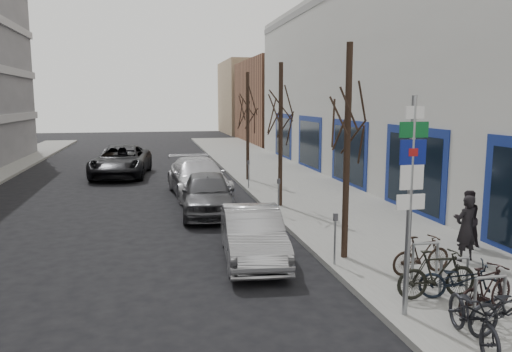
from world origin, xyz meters
name	(u,v)px	position (x,y,z in m)	size (l,w,h in m)	color
ground	(280,334)	(0.00, 0.00, 0.00)	(120.00, 120.00, 0.00)	black
sidewalk_east	(327,205)	(4.50, 10.00, 0.07)	(5.00, 70.00, 0.15)	slate
commercial_building	(510,84)	(17.00, 16.00, 5.00)	(20.00, 32.00, 10.00)	#B7B7B2
brick_building_far	(305,102)	(13.00, 40.00, 4.00)	(12.00, 14.00, 8.00)	brown
tan_building_far	(274,98)	(13.50, 55.00, 4.50)	(13.00, 12.00, 9.00)	#937A5B
highway_sign_pole	(410,193)	(2.40, -0.01, 2.46)	(0.55, 0.10, 4.20)	gray
bike_rack	(454,272)	(3.80, 0.60, 0.66)	(0.66, 2.26, 0.83)	gray
tree_near	(348,101)	(2.60, 3.50, 4.10)	(1.80, 1.80, 5.50)	black
tree_mid	(281,101)	(2.60, 10.00, 4.10)	(1.80, 1.80, 5.50)	black
tree_far	(248,101)	(2.60, 16.50, 4.10)	(1.80, 1.80, 5.50)	black
meter_front	(335,234)	(2.15, 3.00, 0.92)	(0.10, 0.08, 1.27)	gray
meter_mid	(279,193)	(2.15, 8.50, 0.92)	(0.10, 0.08, 1.27)	gray
meter_back	(248,171)	(2.15, 14.00, 0.92)	(0.10, 0.08, 1.27)	gray
bike_near_left	(474,312)	(2.89, -1.31, 0.72)	(0.56, 1.87, 1.14)	black
bike_near_right	(486,289)	(3.87, -0.29, 0.63)	(0.47, 1.59, 0.96)	black
bike_mid_curb	(460,277)	(3.79, 0.38, 0.63)	(0.48, 1.59, 0.97)	black
bike_mid_inner	(437,274)	(3.39, 0.57, 0.67)	(0.51, 1.71, 1.04)	black
bike_far_curb	(512,302)	(3.81, -1.05, 0.71)	(0.55, 1.83, 1.12)	black
bike_far_inner	(421,254)	(3.85, 1.94, 0.62)	(0.46, 1.54, 0.93)	black
parked_car_front	(253,235)	(0.35, 4.18, 0.68)	(1.44, 4.14, 1.37)	#9FA0A4
parked_car_mid	(208,193)	(-0.20, 9.69, 0.78)	(1.83, 4.55, 1.55)	#46474B
parked_car_back	(198,177)	(-0.20, 13.43, 0.81)	(2.26, 5.55, 1.61)	#B5B5BB
lane_car	(121,161)	(-3.79, 19.87, 0.84)	(2.79, 6.05, 1.68)	black
pedestrian_near	(466,228)	(5.43, 2.61, 0.98)	(0.61, 0.40, 1.66)	black
pedestrian_far	(467,218)	(6.23, 3.74, 0.94)	(0.58, 0.39, 1.57)	black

